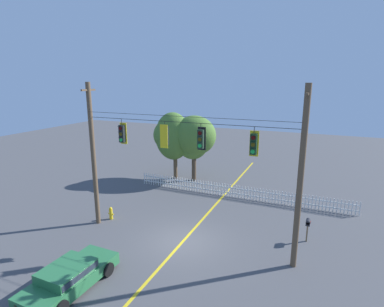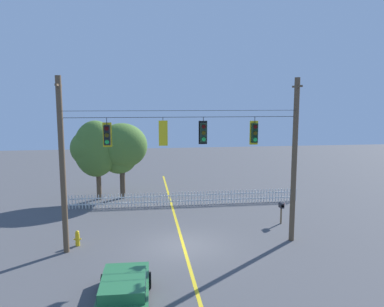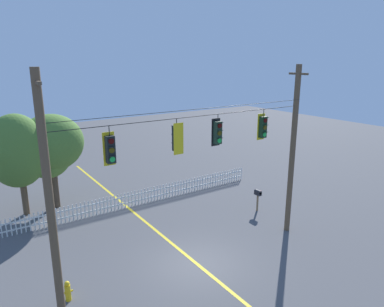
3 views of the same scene
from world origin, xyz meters
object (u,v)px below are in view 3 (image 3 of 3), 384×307
at_px(traffic_signal_northbound_primary, 110,149).
at_px(autumn_maple_near_fence, 15,151).
at_px(roadside_mailbox, 258,194).
at_px(traffic_signal_westbound_side, 217,133).
at_px(fire_hydrant, 68,291).
at_px(autumn_maple_mid, 50,147).
at_px(traffic_signal_northbound_secondary, 177,138).
at_px(traffic_signal_eastbound_side, 263,127).

bearing_deg(traffic_signal_northbound_primary, autumn_maple_near_fence, 100.48).
height_order(traffic_signal_northbound_primary, roadside_mailbox, traffic_signal_northbound_primary).
xyz_separation_m(traffic_signal_westbound_side, fire_hydrant, (-6.45, 0.73, -5.46)).
height_order(traffic_signal_northbound_primary, traffic_signal_westbound_side, same).
bearing_deg(autumn_maple_mid, fire_hydrant, -100.92).
relative_size(traffic_signal_northbound_secondary, autumn_maple_mid, 0.24).
height_order(traffic_signal_northbound_secondary, autumn_maple_mid, traffic_signal_northbound_secondary).
distance_m(autumn_maple_near_fence, autumn_maple_mid, 1.92).
distance_m(traffic_signal_westbound_side, autumn_maple_near_fence, 11.95).
height_order(autumn_maple_near_fence, roadside_mailbox, autumn_maple_near_fence).
bearing_deg(traffic_signal_eastbound_side, autumn_maple_mid, 125.74).
relative_size(autumn_maple_mid, roadside_mailbox, 4.39).
bearing_deg(traffic_signal_northbound_primary, fire_hydrant, 157.32).
bearing_deg(autumn_maple_near_fence, traffic_signal_westbound_side, -56.38).
height_order(autumn_maple_mid, fire_hydrant, autumn_maple_mid).
bearing_deg(autumn_maple_mid, roadside_mailbox, -36.84).
relative_size(traffic_signal_westbound_side, roadside_mailbox, 1.04).
relative_size(traffic_signal_northbound_primary, autumn_maple_mid, 0.25).
xyz_separation_m(traffic_signal_northbound_secondary, fire_hydrant, (-4.44, 0.74, -5.47)).
xyz_separation_m(traffic_signal_northbound_secondary, autumn_maple_mid, (-2.63, 10.13, -2.05)).
bearing_deg(traffic_signal_northbound_secondary, traffic_signal_westbound_side, 0.55).
distance_m(traffic_signal_eastbound_side, autumn_maple_near_fence, 13.57).
bearing_deg(autumn_maple_near_fence, traffic_signal_northbound_secondary, -65.33).
bearing_deg(traffic_signal_northbound_secondary, roadside_mailbox, 20.39).
bearing_deg(fire_hydrant, traffic_signal_eastbound_side, -4.56).
bearing_deg(traffic_signal_northbound_secondary, autumn_maple_mid, 104.53).
distance_m(autumn_maple_near_fence, fire_hydrant, 9.75).
xyz_separation_m(traffic_signal_westbound_side, autumn_maple_mid, (-4.64, 10.12, -2.04)).
distance_m(traffic_signal_northbound_secondary, fire_hydrant, 7.09).
xyz_separation_m(autumn_maple_near_fence, autumn_maple_mid, (1.89, 0.30, -0.09)).
height_order(traffic_signal_eastbound_side, fire_hydrant, traffic_signal_eastbound_side).
bearing_deg(fire_hydrant, traffic_signal_northbound_secondary, -9.53).
distance_m(traffic_signal_northbound_primary, traffic_signal_eastbound_side, 7.35).
height_order(autumn_maple_near_fence, autumn_maple_mid, autumn_maple_near_fence).
distance_m(traffic_signal_northbound_secondary, roadside_mailbox, 9.14).
bearing_deg(roadside_mailbox, traffic_signal_northbound_primary, -164.93).
xyz_separation_m(traffic_signal_northbound_primary, traffic_signal_northbound_secondary, (2.70, -0.02, 0.07)).
xyz_separation_m(traffic_signal_eastbound_side, autumn_maple_mid, (-7.28, 10.12, -2.00)).
bearing_deg(traffic_signal_eastbound_side, fire_hydrant, 175.44).
relative_size(autumn_maple_near_fence, fire_hydrant, 7.35).
xyz_separation_m(traffic_signal_westbound_side, traffic_signal_eastbound_side, (2.64, 0.00, -0.04)).
bearing_deg(autumn_maple_near_fence, roadside_mailbox, -31.13).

